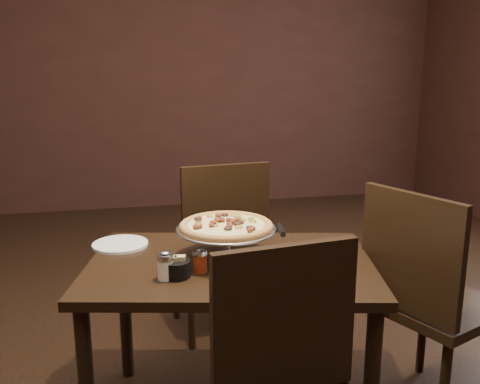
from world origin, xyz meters
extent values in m
cube|color=black|center=(0.00, 3.51, 1.40)|extent=(6.00, 0.02, 2.80)
cube|color=black|center=(0.06, -0.07, 0.68)|extent=(1.25, 0.98, 0.04)
cylinder|color=black|center=(-0.36, 0.35, 0.33)|extent=(0.06, 0.06, 0.66)
cylinder|color=black|center=(0.62, 0.13, 0.33)|extent=(0.06, 0.06, 0.66)
cylinder|color=silver|center=(0.05, -0.03, 0.70)|extent=(0.14, 0.14, 0.01)
cylinder|color=silver|center=(0.05, -0.03, 0.76)|extent=(0.03, 0.03, 0.11)
cylinder|color=silver|center=(0.05, -0.03, 0.81)|extent=(0.10, 0.10, 0.01)
cylinder|color=#9E9EA3|center=(0.05, -0.03, 0.82)|extent=(0.39, 0.39, 0.01)
torus|color=#9E9EA3|center=(0.05, -0.03, 0.82)|extent=(0.40, 0.40, 0.01)
cylinder|color=#9F622F|center=(0.05, -0.03, 0.83)|extent=(0.36, 0.36, 0.01)
torus|color=#9F622F|center=(0.05, -0.03, 0.83)|extent=(0.37, 0.37, 0.03)
cylinder|color=#DABC77|center=(0.05, -0.03, 0.84)|extent=(0.31, 0.31, 0.01)
cylinder|color=#FBF8C3|center=(-0.20, -0.19, 0.73)|extent=(0.06, 0.06, 0.08)
cylinder|color=silver|center=(-0.20, -0.19, 0.78)|extent=(0.06, 0.06, 0.02)
ellipsoid|color=silver|center=(-0.20, -0.19, 0.80)|extent=(0.03, 0.03, 0.01)
cylinder|color=maroon|center=(-0.07, -0.15, 0.73)|extent=(0.05, 0.05, 0.07)
cylinder|color=silver|center=(-0.07, -0.15, 0.77)|extent=(0.05, 0.05, 0.02)
ellipsoid|color=silver|center=(-0.07, -0.15, 0.79)|extent=(0.03, 0.03, 0.01)
cylinder|color=black|center=(-0.16, -0.17, 0.73)|extent=(0.10, 0.10, 0.06)
cube|color=tan|center=(-0.18, -0.17, 0.74)|extent=(0.04, 0.04, 0.07)
cube|color=tan|center=(-0.15, -0.17, 0.74)|extent=(0.04, 0.04, 0.07)
cube|color=white|center=(0.19, -0.31, 0.70)|extent=(0.17, 0.17, 0.02)
cylinder|color=white|center=(-0.36, 0.23, 0.70)|extent=(0.24, 0.24, 0.01)
cylinder|color=white|center=(0.15, -0.39, 0.70)|extent=(0.23, 0.23, 0.01)
cone|color=silver|center=(0.25, -0.12, 0.83)|extent=(0.15, 0.15, 0.00)
cylinder|color=black|center=(0.25, -0.12, 0.83)|extent=(0.05, 0.14, 0.03)
cube|color=black|center=(0.14, 0.73, 0.47)|extent=(0.50, 0.50, 0.04)
cube|color=black|center=(0.16, 0.53, 0.74)|extent=(0.46, 0.08, 0.48)
cylinder|color=black|center=(0.30, 0.93, 0.22)|extent=(0.04, 0.04, 0.44)
cylinder|color=black|center=(-0.07, 0.89, 0.22)|extent=(0.04, 0.04, 0.44)
cylinder|color=black|center=(0.34, 0.57, 0.22)|extent=(0.04, 0.04, 0.44)
cylinder|color=black|center=(-0.02, 0.53, 0.22)|extent=(0.04, 0.04, 0.44)
cube|color=black|center=(0.10, -0.65, 0.72)|extent=(0.45, 0.09, 0.47)
cube|color=black|center=(0.92, -0.17, 0.47)|extent=(0.60, 0.60, 0.04)
cube|color=black|center=(0.73, -0.25, 0.74)|extent=(0.20, 0.44, 0.48)
cylinder|color=black|center=(1.02, 0.07, 0.22)|extent=(0.04, 0.04, 0.45)
cylinder|color=black|center=(0.68, -0.07, 0.22)|extent=(0.04, 0.04, 0.45)
camera|label=1|loc=(-0.34, -2.01, 1.45)|focal=40.00mm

